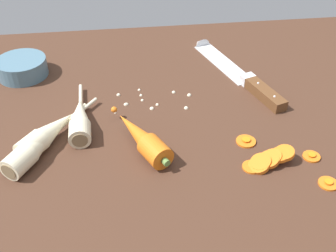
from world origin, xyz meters
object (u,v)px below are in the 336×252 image
at_px(carrot_slice_stack, 268,160).
at_px(carrot_slice_stray_near, 246,141).
at_px(carrot_slice_stray_far, 328,183).
at_px(prep_bowl, 22,67).
at_px(whole_carrot, 142,138).
at_px(parsnip_front, 49,133).
at_px(chefs_knife, 233,69).
at_px(parsnip_mid_right, 80,119).
at_px(carrot_slice_stray_mid, 312,156).
at_px(parsnip_mid_left, 37,145).

distance_m(carrot_slice_stack, carrot_slice_stray_near, 0.07).
bearing_deg(carrot_slice_stray_far, prep_bowl, 142.50).
xyz_separation_m(whole_carrot, prep_bowl, (-0.25, 0.28, 0.00)).
bearing_deg(parsnip_front, prep_bowl, 108.59).
xyz_separation_m(chefs_knife, parsnip_mid_right, (-0.34, -0.17, 0.01)).
xyz_separation_m(parsnip_front, carrot_slice_stray_far, (0.46, -0.17, -0.02)).
bearing_deg(carrot_slice_stray_far, carrot_slice_stack, 145.34).
xyz_separation_m(parsnip_mid_right, carrot_slice_stray_far, (0.40, -0.20, -0.02)).
relative_size(carrot_slice_stack, carrot_slice_stray_far, 2.88).
bearing_deg(carrot_slice_stray_mid, carrot_slice_stack, -174.36).
xyz_separation_m(parsnip_mid_left, carrot_slice_stray_mid, (0.47, -0.07, -0.02)).
relative_size(carrot_slice_stack, carrot_slice_stray_near, 2.55).
bearing_deg(carrot_slice_stack, parsnip_mid_right, 155.68).
height_order(carrot_slice_stack, prep_bowl, prep_bowl).
distance_m(whole_carrot, carrot_slice_stray_far, 0.32).
distance_m(parsnip_mid_left, carrot_slice_stray_far, 0.49).
xyz_separation_m(parsnip_mid_right, prep_bowl, (-0.14, 0.21, 0.00)).
bearing_deg(prep_bowl, chefs_knife, -5.39).
xyz_separation_m(chefs_knife, carrot_slice_stray_far, (0.06, -0.37, -0.00)).
bearing_deg(carrot_slice_stray_near, parsnip_mid_right, 164.74).
relative_size(chefs_knife, whole_carrot, 1.97).
bearing_deg(whole_carrot, parsnip_front, 167.29).
relative_size(parsnip_mid_right, prep_bowl, 1.80).
bearing_deg(whole_carrot, carrot_slice_stack, -19.20).
relative_size(carrot_slice_stray_mid, carrot_slice_stray_far, 0.95).
distance_m(whole_carrot, parsnip_front, 0.17).
xyz_separation_m(parsnip_front, carrot_slice_stack, (0.37, -0.11, -0.01)).
height_order(parsnip_mid_right, carrot_slice_stack, parsnip_mid_right).
xyz_separation_m(parsnip_front, prep_bowl, (-0.08, 0.25, 0.00)).
distance_m(chefs_knife, parsnip_mid_left, 0.47).
xyz_separation_m(parsnip_front, carrot_slice_stray_near, (0.35, -0.05, -0.02)).
bearing_deg(whole_carrot, parsnip_mid_right, 147.20).
bearing_deg(carrot_slice_stray_mid, chefs_knife, 101.75).
bearing_deg(whole_carrot, chefs_knife, 46.57).
bearing_deg(parsnip_front, carrot_slice_stray_far, -20.11).
height_order(whole_carrot, carrot_slice_stack, whole_carrot).
bearing_deg(carrot_slice_stray_near, whole_carrot, 177.05).
height_order(whole_carrot, carrot_slice_stray_near, whole_carrot).
distance_m(parsnip_mid_left, carrot_slice_stray_near, 0.37).
bearing_deg(carrot_slice_stack, carrot_slice_stray_far, -34.66).
xyz_separation_m(whole_carrot, carrot_slice_stray_mid, (0.29, -0.06, -0.02)).
height_order(carrot_slice_stray_mid, prep_bowl, prep_bowl).
height_order(chefs_knife, parsnip_mid_left, parsnip_mid_left).
xyz_separation_m(whole_carrot, carrot_slice_stack, (0.21, -0.07, -0.01)).
distance_m(carrot_slice_stray_far, prep_bowl, 0.68).
bearing_deg(chefs_knife, parsnip_front, -152.77).
bearing_deg(whole_carrot, carrot_slice_stray_mid, -12.47).
relative_size(parsnip_front, prep_bowl, 1.63).
xyz_separation_m(whole_carrot, carrot_slice_stray_near, (0.19, -0.01, -0.02)).
xyz_separation_m(chefs_knife, parsnip_mid_left, (-0.41, -0.23, 0.01)).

